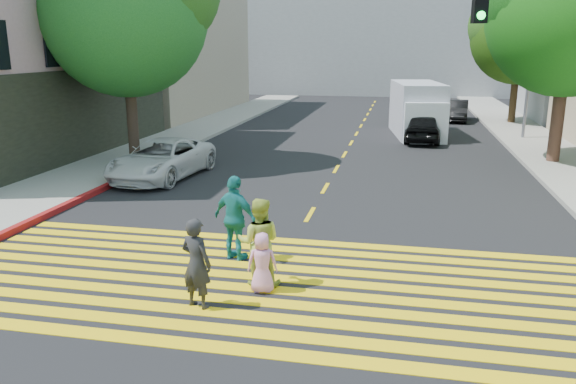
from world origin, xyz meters
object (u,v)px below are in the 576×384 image
(pedestrian_man, at_px, (196,263))
(silver_car, at_px, (416,105))
(pedestrian_extra, at_px, (235,218))
(white_van, at_px, (418,111))
(dark_car_parked, at_px, (456,111))
(tree_right_near, at_px, (573,5))
(dark_car_near, at_px, (423,127))
(tree_right_far, at_px, (522,30))
(pedestrian_child, at_px, (262,263))
(white_sedan, at_px, (162,159))
(tree_left, at_px, (127,4))
(pedestrian_woman, at_px, (259,242))

(pedestrian_man, distance_m, silver_car, 30.45)
(pedestrian_extra, xyz_separation_m, white_van, (4.10, 18.53, 0.35))
(silver_car, distance_m, dark_car_parked, 3.59)
(dark_car_parked, bearing_deg, tree_right_near, -72.33)
(pedestrian_man, distance_m, dark_car_parked, 28.29)
(pedestrian_extra, bearing_deg, dark_car_near, -82.53)
(dark_car_near, height_order, dark_car_parked, dark_car_near)
(pedestrian_extra, bearing_deg, tree_right_far, -89.98)
(pedestrian_child, bearing_deg, white_van, -108.64)
(tree_right_near, relative_size, dark_car_near, 2.11)
(white_sedan, distance_m, silver_car, 22.70)
(tree_left, height_order, tree_right_far, tree_left)
(tree_left, distance_m, white_van, 15.12)
(tree_right_far, distance_m, dark_car_parked, 5.76)
(tree_right_far, height_order, pedestrian_man, tree_right_far)
(white_van, bearing_deg, dark_car_near, -90.09)
(tree_right_far, relative_size, white_van, 1.33)
(pedestrian_man, bearing_deg, silver_car, -79.60)
(pedestrian_child, bearing_deg, pedestrian_woman, -76.16)
(dark_car_near, bearing_deg, pedestrian_man, 79.72)
(tree_right_far, xyz_separation_m, pedestrian_child, (-8.74, -25.50, -4.77))
(pedestrian_woman, bearing_deg, pedestrian_extra, -62.93)
(pedestrian_child, bearing_deg, white_sedan, -65.65)
(white_sedan, bearing_deg, white_van, 57.91)
(tree_left, xyz_separation_m, pedestrian_child, (7.74, -10.63, -5.39))
(silver_car, height_order, white_van, white_van)
(tree_right_far, height_order, pedestrian_extra, tree_right_far)
(pedestrian_man, height_order, silver_car, pedestrian_man)
(tree_right_near, xyz_separation_m, pedestrian_child, (-8.29, -13.67, -5.35))
(pedestrian_man, bearing_deg, white_sedan, -44.61)
(white_sedan, distance_m, dark_car_near, 13.38)
(pedestrian_child, distance_m, white_sedan, 10.19)
(dark_car_near, xyz_separation_m, dark_car_parked, (2.24, 8.42, -0.07))
(tree_right_near, distance_m, pedestrian_extra, 16.09)
(tree_right_near, relative_size, white_van, 1.48)
(dark_car_parked, bearing_deg, pedestrian_extra, -98.59)
(pedestrian_child, bearing_deg, silver_car, -106.01)
(tree_right_far, bearing_deg, pedestrian_man, -110.21)
(pedestrian_man, xyz_separation_m, pedestrian_woman, (0.82, 1.17, 0.04))
(dark_car_parked, bearing_deg, pedestrian_man, -97.38)
(pedestrian_child, height_order, dark_car_near, dark_car_near)
(pedestrian_man, xyz_separation_m, dark_car_parked, (6.59, 27.51, -0.18))
(tree_left, relative_size, tree_right_near, 1.01)
(tree_left, relative_size, silver_car, 1.97)
(dark_car_parked, height_order, white_van, white_van)
(dark_car_near, height_order, silver_car, dark_car_near)
(pedestrian_man, bearing_deg, pedestrian_woman, -106.76)
(pedestrian_child, relative_size, silver_car, 0.26)
(white_sedan, bearing_deg, dark_car_parked, 63.37)
(pedestrian_man, relative_size, pedestrian_extra, 0.89)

